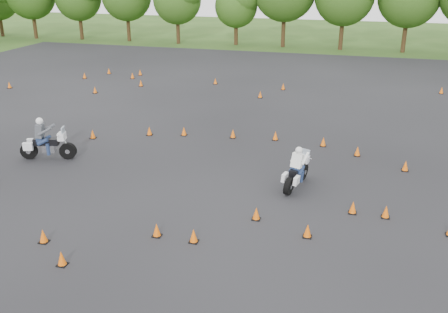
% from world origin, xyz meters
% --- Properties ---
extents(ground, '(140.00, 140.00, 0.00)m').
position_xyz_m(ground, '(0.00, 0.00, 0.00)').
color(ground, '#2D5119').
rests_on(ground, ground).
extents(asphalt_pad, '(62.00, 62.00, 0.00)m').
position_xyz_m(asphalt_pad, '(0.00, 6.00, 0.01)').
color(asphalt_pad, black).
rests_on(asphalt_pad, ground).
extents(treeline, '(86.99, 32.34, 10.77)m').
position_xyz_m(treeline, '(3.75, 35.61, 4.66)').
color(treeline, '#2C4E16').
rests_on(treeline, ground).
extents(traffic_cones, '(36.78, 33.25, 0.45)m').
position_xyz_m(traffic_cones, '(-0.41, 5.57, 0.23)').
color(traffic_cones, '#F0610A').
rests_on(traffic_cones, asphalt_pad).
extents(rider_grey, '(2.72, 1.46, 2.01)m').
position_xyz_m(rider_grey, '(-8.67, 4.51, 1.01)').
color(rider_grey, '#45474D').
rests_on(rider_grey, ground).
extents(rider_white, '(1.23, 2.48, 1.83)m').
position_xyz_m(rider_white, '(2.92, 4.44, 0.92)').
color(rider_white, white).
rests_on(rider_white, ground).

